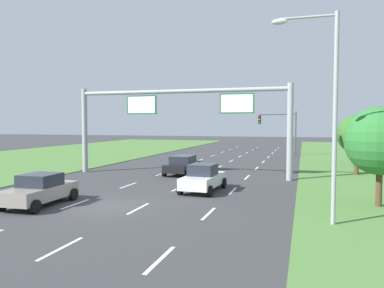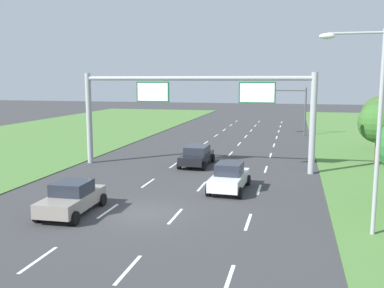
% 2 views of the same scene
% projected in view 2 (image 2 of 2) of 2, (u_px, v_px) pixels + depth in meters
% --- Properties ---
extents(ground_plane, '(200.00, 200.00, 0.00)m').
position_uv_depth(ground_plane, '(141.00, 214.00, 20.96)').
color(ground_plane, '#38383A').
extents(lane_dashes_inner_left, '(0.14, 68.40, 0.01)m').
position_uv_depth(lane_dashes_inner_left, '(184.00, 158.00, 35.78)').
color(lane_dashes_inner_left, white).
rests_on(lane_dashes_inner_left, ground_plane).
extents(lane_dashes_inner_right, '(0.14, 68.40, 0.01)m').
position_uv_depth(lane_dashes_inner_right, '(225.00, 160.00, 34.97)').
color(lane_dashes_inner_right, white).
rests_on(lane_dashes_inner_right, ground_plane).
extents(lane_dashes_slip, '(0.14, 68.40, 0.01)m').
position_uv_depth(lane_dashes_slip, '(268.00, 162.00, 34.16)').
color(lane_dashes_slip, white).
rests_on(lane_dashes_slip, ground_plane).
extents(car_near_red, '(2.16, 4.30, 1.66)m').
position_uv_depth(car_near_red, '(229.00, 177.00, 25.20)').
color(car_near_red, white).
rests_on(car_near_red, ground_plane).
extents(car_lead_silver, '(2.19, 4.25, 1.59)m').
position_uv_depth(car_lead_silver, '(72.00, 198.00, 20.88)').
color(car_lead_silver, gray).
rests_on(car_lead_silver, ground_plane).
extents(car_mid_lane, '(2.12, 4.39, 1.50)m').
position_uv_depth(car_mid_lane, '(197.00, 155.00, 32.59)').
color(car_mid_lane, black).
rests_on(car_mid_lane, ground_plane).
extents(sign_gantry, '(17.24, 0.44, 7.00)m').
position_uv_depth(sign_gantry, '(196.00, 102.00, 31.08)').
color(sign_gantry, '#9EA0A5').
rests_on(sign_gantry, ground_plane).
extents(traffic_light_mast, '(4.76, 0.49, 5.60)m').
position_uv_depth(traffic_light_mast, '(289.00, 102.00, 50.07)').
color(traffic_light_mast, '#47494F').
rests_on(traffic_light_mast, ground_plane).
extents(street_lamp, '(2.61, 0.32, 8.50)m').
position_uv_depth(street_lamp, '(370.00, 115.00, 17.36)').
color(street_lamp, '#9EA0A5').
rests_on(street_lamp, ground_plane).
extents(roadside_tree_mid, '(3.10, 3.10, 4.82)m').
position_uv_depth(roadside_tree_mid, '(379.00, 123.00, 32.32)').
color(roadside_tree_mid, '#513823').
rests_on(roadside_tree_mid, ground_plane).
extents(roadside_tree_far, '(3.49, 3.49, 5.07)m').
position_uv_depth(roadside_tree_far, '(381.00, 115.00, 38.84)').
color(roadside_tree_far, '#513823').
rests_on(roadside_tree_far, ground_plane).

